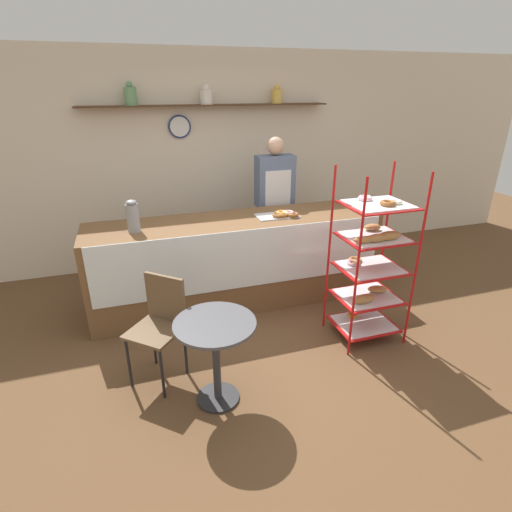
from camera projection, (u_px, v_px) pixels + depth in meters
ground_plane at (268, 353)px, 3.68m from camera, size 14.00×14.00×0.00m
back_wall at (209, 160)px, 5.24m from camera, size 10.00×0.30×2.70m
display_counter at (237, 261)px, 4.40m from camera, size 3.13×0.74×0.97m
pastry_rack at (371, 264)px, 3.65m from camera, size 0.62×0.52×1.64m
person_worker at (274, 203)px, 4.89m from camera, size 0.45×0.23×1.73m
cafe_table at (216, 343)px, 2.94m from camera, size 0.61×0.61×0.70m
cafe_chair at (160, 318)px, 3.21m from camera, size 0.54×0.54×0.89m
coffee_carafe at (133, 216)px, 3.79m from camera, size 0.12×0.12×0.32m
donut_tray_counter at (282, 214)px, 4.30m from camera, size 0.45×0.27×0.05m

